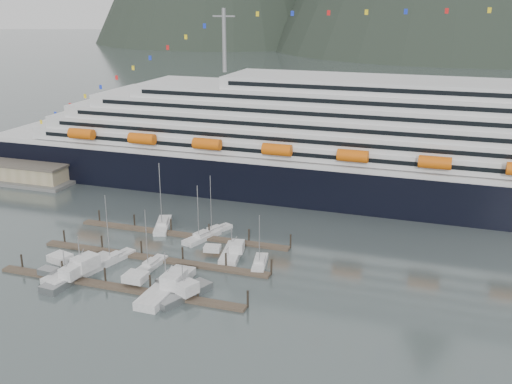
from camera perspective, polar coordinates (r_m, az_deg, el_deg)
ground at (r=114.75m, az=-8.32°, el=-7.28°), size 1600.00×1600.00×0.00m
cruise_ship at (r=152.41m, az=11.26°, el=3.74°), size 210.00×30.40×50.30m
warehouse at (r=186.11m, az=-22.45°, el=2.16°), size 46.00×20.00×5.80m
dock_near at (r=109.15m, az=-13.04°, el=-8.78°), size 48.18×2.28×3.20m
dock_mid at (r=119.21m, az=-9.79°, el=-6.20°), size 48.18×2.28×3.20m
dock_far at (r=129.80m, az=-7.07°, el=-4.01°), size 48.18×2.28×3.20m
sailboat_b at (r=119.97m, az=-13.39°, el=-6.22°), size 4.82×9.89×14.12m
sailboat_c at (r=115.76m, az=-10.00°, el=-6.92°), size 3.01×8.93×12.29m
sailboat_e at (r=134.84m, az=-8.87°, el=-3.18°), size 6.38×11.19×15.67m
sailboat_f at (r=127.23m, az=-5.18°, el=-4.35°), size 5.66×9.99×12.71m
sailboat_g at (r=130.77m, az=-3.97°, el=-3.70°), size 5.78×9.05×13.45m
sailboat_h at (r=114.89m, az=0.37°, el=-6.83°), size 4.00×8.53×10.89m
trawler_a at (r=116.04m, az=-16.40°, el=-7.02°), size 11.62×15.42×8.23m
trawler_b at (r=113.38m, az=-17.69°, el=-7.83°), size 8.15×10.68×6.77m
trawler_c at (r=106.23m, az=-8.63°, el=-8.86°), size 11.10×15.81×8.10m
trawler_d at (r=103.97m, az=-7.00°, el=-9.49°), size 9.43×11.52×6.57m
trawler_e at (r=118.58m, az=-2.37°, el=-5.77°), size 8.22×10.77×6.70m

